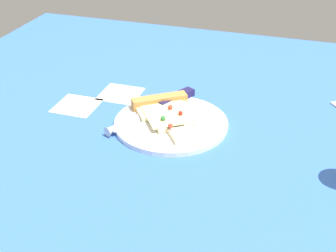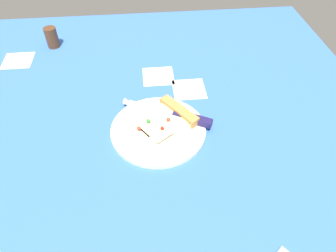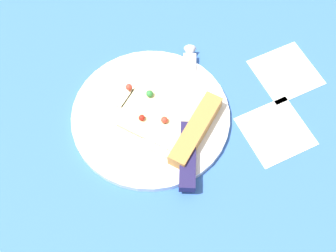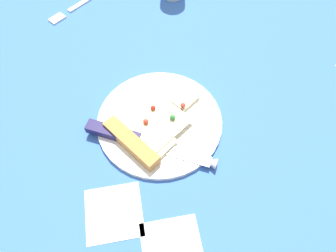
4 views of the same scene
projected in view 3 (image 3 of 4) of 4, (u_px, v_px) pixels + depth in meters
ground_plane at (139, 99)px, 73.93cm from camera, size 128.44×128.44×3.00cm
plate at (153, 115)px, 70.24cm from camera, size 23.25×23.25×1.00cm
pizza_slice at (168, 118)px, 68.52cm from camera, size 18.68×16.48×2.33cm
knife at (188, 127)px, 68.01cm from camera, size 22.18×13.12×2.45cm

